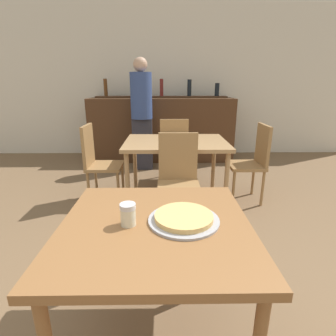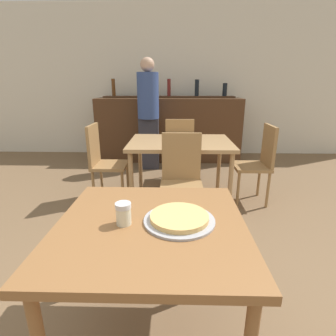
{
  "view_description": "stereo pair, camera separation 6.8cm",
  "coord_description": "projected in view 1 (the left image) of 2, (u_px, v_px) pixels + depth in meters",
  "views": [
    {
      "loc": [
        0.04,
        -1.12,
        1.37
      ],
      "look_at": [
        0.07,
        0.55,
        0.84
      ],
      "focal_mm": 28.0,
      "sensor_mm": 36.0,
      "label": 1
    },
    {
      "loc": [
        0.11,
        -1.12,
        1.37
      ],
      "look_at": [
        0.07,
        0.55,
        0.84
      ],
      "focal_mm": 28.0,
      "sensor_mm": 36.0,
      "label": 2
    }
  ],
  "objects": [
    {
      "name": "person_standing",
      "position": [
        142.0,
        111.0,
        4.18
      ],
      "size": [
        0.34,
        0.34,
        1.76
      ],
      "color": "#2D2D38",
      "rests_on": "ground_plane"
    },
    {
      "name": "chair_far_side_back",
      "position": [
        174.0,
        147.0,
        3.66
      ],
      "size": [
        0.4,
        0.4,
        0.93
      ],
      "rotation": [
        0.0,
        0.0,
        3.14
      ],
      "color": "olive",
      "rests_on": "ground_plane"
    },
    {
      "name": "bar_back_shelf",
      "position": [
        163.0,
        94.0,
        4.8
      ],
      "size": [
        2.39,
        0.24,
        0.33
      ],
      "color": "#4C2D19",
      "rests_on": "bar_counter"
    },
    {
      "name": "dining_table_near",
      "position": [
        156.0,
        238.0,
        1.28
      ],
      "size": [
        0.91,
        0.9,
        0.74
      ],
      "color": "brown",
      "rests_on": "ground_plane"
    },
    {
      "name": "wall_back",
      "position": [
        162.0,
        83.0,
        5.09
      ],
      "size": [
        8.0,
        0.05,
        2.8
      ],
      "color": "silver",
      "rests_on": "ground_plane"
    },
    {
      "name": "bar_counter",
      "position": [
        162.0,
        130.0,
        4.86
      ],
      "size": [
        2.6,
        0.56,
        1.13
      ],
      "color": "#4C2D19",
      "rests_on": "ground_plane"
    },
    {
      "name": "chair_far_side_front",
      "position": [
        178.0,
        176.0,
        2.52
      ],
      "size": [
        0.4,
        0.4,
        0.93
      ],
      "color": "olive",
      "rests_on": "ground_plane"
    },
    {
      "name": "pizza_tray",
      "position": [
        184.0,
        218.0,
        1.26
      ],
      "size": [
        0.35,
        0.35,
        0.04
      ],
      "color": "#A3A3A8",
      "rests_on": "dining_table_near"
    },
    {
      "name": "chair_far_side_left",
      "position": [
        98.0,
        159.0,
        3.08
      ],
      "size": [
        0.4,
        0.4,
        0.93
      ],
      "rotation": [
        0.0,
        0.0,
        1.57
      ],
      "color": "olive",
      "rests_on": "ground_plane"
    },
    {
      "name": "chair_far_side_right",
      "position": [
        253.0,
        158.0,
        3.1
      ],
      "size": [
        0.4,
        0.4,
        0.93
      ],
      "rotation": [
        0.0,
        0.0,
        -1.57
      ],
      "color": "olive",
      "rests_on": "ground_plane"
    },
    {
      "name": "dining_table_far",
      "position": [
        176.0,
        147.0,
        3.05
      ],
      "size": [
        1.17,
        0.87,
        0.74
      ],
      "color": "#A87F51",
      "rests_on": "ground_plane"
    },
    {
      "name": "cheese_shaker",
      "position": [
        128.0,
        214.0,
        1.22
      ],
      "size": [
        0.08,
        0.08,
        0.11
      ],
      "color": "beige",
      "rests_on": "dining_table_near"
    }
  ]
}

